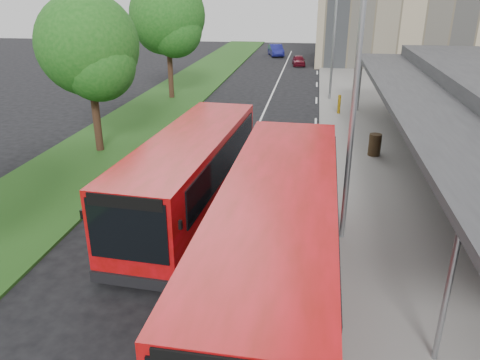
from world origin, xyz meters
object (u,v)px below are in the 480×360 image
(bus_main, at_px, (277,243))
(car_far, at_px, (276,50))
(lamp_post_far, at_px, (333,31))
(car_near, at_px, (299,60))
(lamp_post_near, at_px, (352,91))
(bollard, at_px, (339,104))
(tree_mid, at_px, (89,52))
(tree_far, at_px, (168,21))
(litter_bin, at_px, (375,145))
(bus_second, at_px, (191,174))

(bus_main, distance_m, car_far, 46.72)
(lamp_post_far, bearing_deg, car_near, 99.64)
(lamp_post_near, bearing_deg, bollard, 88.00)
(tree_mid, distance_m, bus_main, 14.32)
(tree_far, height_order, car_far, tree_far)
(lamp_post_near, relative_size, car_near, 2.64)
(tree_far, distance_m, bollard, 12.95)
(tree_mid, distance_m, car_near, 30.62)
(lamp_post_far, relative_size, car_far, 1.99)
(tree_mid, bearing_deg, bus_main, -47.65)
(tree_mid, distance_m, lamp_post_far, 17.07)
(car_near, bearing_deg, litter_bin, -87.10)
(bollard, relative_size, car_far, 0.28)
(car_far, bearing_deg, tree_far, -116.67)
(bus_second, bearing_deg, tree_mid, 140.15)
(bus_second, distance_m, car_far, 42.03)
(bus_second, bearing_deg, car_far, 94.68)
(bus_main, xyz_separation_m, car_far, (-4.00, 46.54, -0.95))
(bus_second, distance_m, litter_bin, 9.77)
(bollard, bearing_deg, lamp_post_far, 97.70)
(car_near, bearing_deg, lamp_post_near, -92.13)
(lamp_post_near, distance_m, bus_main, 4.83)
(tree_mid, height_order, car_far, tree_mid)
(bus_second, relative_size, bollard, 8.80)
(lamp_post_far, distance_m, car_near, 16.97)
(lamp_post_far, height_order, bus_main, lamp_post_far)
(litter_bin, relative_size, car_near, 0.33)
(lamp_post_far, bearing_deg, car_far, 103.79)
(tree_mid, bearing_deg, bollard, 37.09)
(bus_main, height_order, car_far, bus_main)
(bollard, bearing_deg, car_far, 102.89)
(bus_main, relative_size, bollard, 9.75)
(lamp_post_near, height_order, litter_bin, lamp_post_near)
(car_far, bearing_deg, lamp_post_far, -90.26)
(tree_mid, distance_m, litter_bin, 13.67)
(lamp_post_near, bearing_deg, tree_mid, 147.64)
(tree_mid, height_order, tree_far, tree_far)
(car_near, distance_m, car_far, 7.65)
(litter_bin, height_order, bollard, bollard)
(tree_far, distance_m, car_far, 25.24)
(tree_far, bearing_deg, bus_main, -67.13)
(lamp_post_far, relative_size, bus_main, 0.72)
(tree_far, height_order, bus_second, tree_far)
(tree_mid, xyz_separation_m, car_far, (5.42, 36.21, -4.05))
(lamp_post_far, distance_m, bus_second, 19.69)
(litter_bin, bearing_deg, bus_second, -135.35)
(lamp_post_far, height_order, bus_second, lamp_post_far)
(tree_mid, height_order, car_near, tree_mid)
(tree_far, height_order, bus_main, tree_far)
(tree_mid, xyz_separation_m, bollard, (11.68, 8.84, -3.99))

